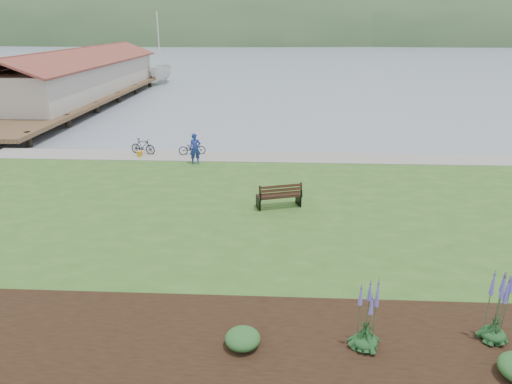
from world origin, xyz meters
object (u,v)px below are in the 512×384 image
Objects in this scene: bicycle_a at (192,148)px; person at (195,146)px; park_bench at (279,195)px; sailboat at (162,83)px.

person is at bearing -174.97° from bicycle_a.
park_bench reaches higher than bicycle_a.
person reaches higher than bicycle_a.
park_bench is at bearing -68.68° from person.
bicycle_a is at bearing 90.47° from person.
park_bench is 0.07× the size of sailboat.
park_bench is 0.99× the size of person.
bicycle_a is 0.06× the size of sailboat.
bicycle_a is at bearing 106.43° from park_bench.
sailboat is (-16.07, 44.27, -0.97)m from park_bench.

